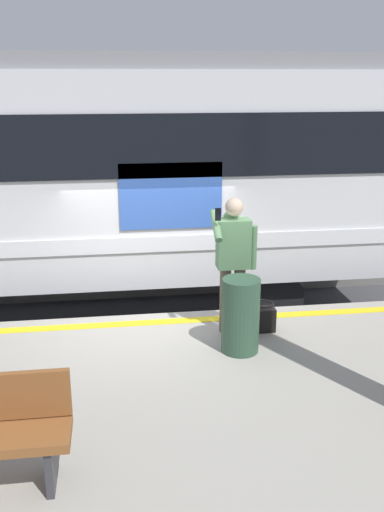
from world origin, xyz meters
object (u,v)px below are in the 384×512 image
object	(u,v)px
train_carriage	(35,166)
passenger	(233,254)
handbag	(263,318)
trash_bin	(241,315)

from	to	relation	value
train_carriage	passenger	bearing A→B (deg)	131.91
train_carriage	handbag	bearing A→B (deg)	135.21
train_carriage	trash_bin	bearing A→B (deg)	126.86
train_carriage	trash_bin	world-z (taller)	train_carriage
passenger	handbag	bearing A→B (deg)	171.03
passenger	handbag	size ratio (longest dim) A/B	4.57
passenger	handbag	distance (m)	0.93
train_carriage	trash_bin	size ratio (longest dim) A/B	13.22
train_carriage	passenger	world-z (taller)	train_carriage
train_carriage	passenger	size ratio (longest dim) A/B	6.87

